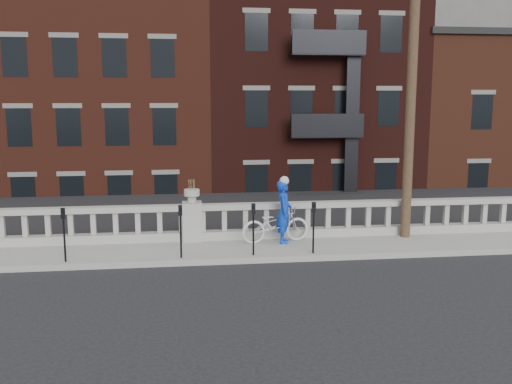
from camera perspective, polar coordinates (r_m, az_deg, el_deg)
ground at (r=12.71m, az=-6.03°, el=-9.80°), size 120.00×120.00×0.00m
sidewalk at (r=15.56m, az=-6.29°, el=-5.92°), size 32.00×2.20×0.15m
balustrade at (r=16.35m, az=-6.39°, el=-3.13°), size 28.00×0.34×1.03m
planter_pedestal at (r=16.31m, az=-6.40°, el=-2.48°), size 0.55×0.55×1.76m
lower_level at (r=35.10m, az=-6.05°, el=6.82°), size 80.00×44.00×20.80m
utility_pole at (r=16.91m, az=15.39°, el=12.68°), size 1.60×0.28×10.00m
parking_meter_a at (r=14.81m, az=-18.66°, el=-3.48°), size 0.10×0.09×1.36m
parking_meter_b at (r=14.51m, az=-7.55°, el=-3.32°), size 0.10×0.09×1.36m
parking_meter_c at (r=14.61m, az=-0.26°, el=-3.15°), size 0.10×0.09×1.36m
parking_meter_d at (r=14.88m, az=5.78°, el=-2.96°), size 0.10×0.09×1.36m
bicycle at (r=16.04m, az=1.95°, el=-3.24°), size 2.05×1.02×1.03m
cyclist at (r=15.92m, az=2.82°, el=-1.96°), size 0.57×0.73×1.77m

